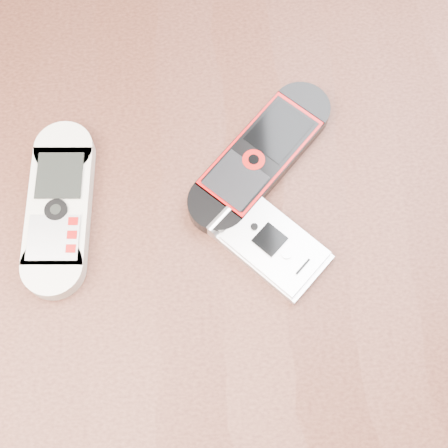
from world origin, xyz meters
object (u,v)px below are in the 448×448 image
table (219,264)px  nokia_white (59,207)px  nokia_black_red (261,156)px  motorola_razr (272,244)px

table → nokia_white: nokia_white is taller
nokia_black_red → motorola_razr: nokia_black_red is taller
nokia_white → table: bearing=-6.8°
nokia_black_red → motorola_razr: bearing=-45.4°
nokia_white → nokia_black_red: (0.18, 0.04, -0.00)m
nokia_black_red → motorola_razr: size_ratio=1.65×
motorola_razr → nokia_black_red: bearing=46.9°
nokia_white → motorola_razr: size_ratio=1.53×
table → motorola_razr: motorola_razr is taller
table → nokia_white: bearing=170.6°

